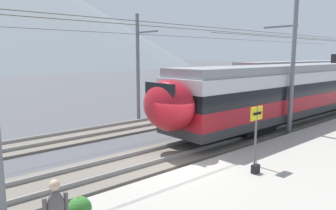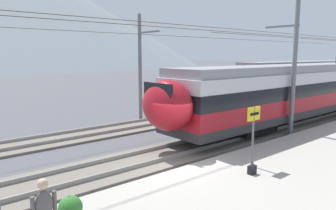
{
  "view_description": "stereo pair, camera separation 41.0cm",
  "coord_description": "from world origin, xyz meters",
  "views": [
    {
      "loc": [
        -8.27,
        -8.98,
        4.44
      ],
      "look_at": [
        2.68,
        3.46,
        1.87
      ],
      "focal_mm": 34.19,
      "sensor_mm": 36.0,
      "label": 1
    },
    {
      "loc": [
        -7.95,
        -9.24,
        4.44
      ],
      "look_at": [
        2.68,
        3.46,
        1.87
      ],
      "focal_mm": 34.19,
      "sensor_mm": 36.0,
      "label": 2
    }
  ],
  "objects": [
    {
      "name": "track_near",
      "position": [
        0.0,
        1.38,
        0.07
      ],
      "size": [
        120.0,
        3.0,
        0.28
      ],
      "color": "#6B6359",
      "rests_on": "ground"
    },
    {
      "name": "catenary_mast_mid",
      "position": [
        8.37,
        -0.22,
        4.35
      ],
      "size": [
        49.63,
        2.02,
        8.4
      ],
      "color": "slate",
      "rests_on": "ground"
    },
    {
      "name": "platform_sign",
      "position": [
        1.9,
        -2.4,
        1.97
      ],
      "size": [
        0.7,
        0.08,
        2.27
      ],
      "color": "#59595B",
      "rests_on": "platform_slab"
    },
    {
      "name": "platform_slab",
      "position": [
        0.0,
        -4.62,
        0.15
      ],
      "size": [
        120.0,
        7.78,
        0.3
      ],
      "primitive_type": "cube",
      "color": "#A39E93",
      "rests_on": "ground"
    },
    {
      "name": "catenary_mast_far_side",
      "position": [
        4.86,
        8.92,
        3.86
      ],
      "size": [
        49.63,
        2.3,
        7.23
      ],
      "color": "slate",
      "rests_on": "ground"
    },
    {
      "name": "track_far",
      "position": [
        0.0,
        7.09,
        0.07
      ],
      "size": [
        120.0,
        3.0,
        0.28
      ],
      "color": "#6B6359",
      "rests_on": "ground"
    },
    {
      "name": "ground_plane",
      "position": [
        0.0,
        0.0,
        0.0
      ],
      "size": [
        400.0,
        400.0,
        0.0
      ],
      "primitive_type": "plane",
      "color": "#4C4C51"
    },
    {
      "name": "handbag_near_sign",
      "position": [
        1.24,
        -2.88,
        0.46
      ],
      "size": [
        0.32,
        0.18,
        0.44
      ],
      "color": "black",
      "rests_on": "platform_slab"
    },
    {
      "name": "train_near_platform",
      "position": [
        14.26,
        1.38,
        2.23
      ],
      "size": [
        28.31,
        3.03,
        4.27
      ],
      "color": "#2D2D30",
      "rests_on": "track_near"
    },
    {
      "name": "train_far_track",
      "position": [
        30.11,
        7.09,
        2.23
      ],
      "size": [
        34.23,
        2.88,
        4.27
      ],
      "color": "#2D2D30",
      "rests_on": "track_far"
    }
  ]
}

